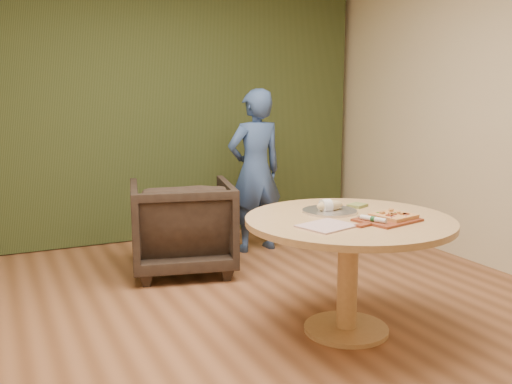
{
  "coord_description": "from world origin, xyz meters",
  "views": [
    {
      "loc": [
        -1.41,
        -2.84,
        1.54
      ],
      "look_at": [
        0.05,
        0.25,
        0.92
      ],
      "focal_mm": 40.0,
      "sensor_mm": 36.0,
      "label": 1
    }
  ],
  "objects_px": {
    "serving_tray": "(330,211)",
    "person_standing": "(255,171)",
    "pizza_paddle": "(386,220)",
    "cutlery_roll": "(373,219)",
    "pedestal_table": "(349,240)",
    "flatbread_pizza": "(393,216)",
    "bread_roll": "(329,206)",
    "armchair": "(182,221)"
  },
  "relations": [
    {
      "from": "serving_tray",
      "to": "person_standing",
      "type": "xyz_separation_m",
      "value": [
        0.3,
        1.78,
        0.02
      ]
    },
    {
      "from": "pizza_paddle",
      "to": "cutlery_roll",
      "type": "xyz_separation_m",
      "value": [
        -0.11,
        -0.02,
        0.02
      ]
    },
    {
      "from": "pedestal_table",
      "to": "flatbread_pizza",
      "type": "xyz_separation_m",
      "value": [
        0.21,
        -0.16,
        0.17
      ]
    },
    {
      "from": "bread_roll",
      "to": "pedestal_table",
      "type": "bearing_deg",
      "value": -80.96
    },
    {
      "from": "pedestal_table",
      "to": "pizza_paddle",
      "type": "bearing_deg",
      "value": -50.56
    },
    {
      "from": "flatbread_pizza",
      "to": "person_standing",
      "type": "distance_m",
      "value": 2.14
    },
    {
      "from": "cutlery_roll",
      "to": "armchair",
      "type": "xyz_separation_m",
      "value": [
        -0.59,
        1.85,
        -0.35
      ]
    },
    {
      "from": "bread_roll",
      "to": "person_standing",
      "type": "bearing_deg",
      "value": 80.08
    },
    {
      "from": "pizza_paddle",
      "to": "flatbread_pizza",
      "type": "bearing_deg",
      "value": -1.64
    },
    {
      "from": "pizza_paddle",
      "to": "person_standing",
      "type": "height_order",
      "value": "person_standing"
    },
    {
      "from": "serving_tray",
      "to": "bread_roll",
      "type": "bearing_deg",
      "value": 180.0
    },
    {
      "from": "armchair",
      "to": "cutlery_roll",
      "type": "bearing_deg",
      "value": 120.61
    },
    {
      "from": "armchair",
      "to": "serving_tray",
      "type": "bearing_deg",
      "value": 123.04
    },
    {
      "from": "flatbread_pizza",
      "to": "cutlery_roll",
      "type": "height_order",
      "value": "flatbread_pizza"
    },
    {
      "from": "pizza_paddle",
      "to": "flatbread_pizza",
      "type": "relative_size",
      "value": 1.78
    },
    {
      "from": "pedestal_table",
      "to": "person_standing",
      "type": "height_order",
      "value": "person_standing"
    },
    {
      "from": "cutlery_roll",
      "to": "bread_roll",
      "type": "relative_size",
      "value": 1.0
    },
    {
      "from": "pedestal_table",
      "to": "person_standing",
      "type": "bearing_deg",
      "value": 81.9
    },
    {
      "from": "pizza_paddle",
      "to": "bread_roll",
      "type": "distance_m",
      "value": 0.41
    },
    {
      "from": "pizza_paddle",
      "to": "cutlery_roll",
      "type": "bearing_deg",
      "value": 177.32
    },
    {
      "from": "flatbread_pizza",
      "to": "armchair",
      "type": "distance_m",
      "value": 2.01
    },
    {
      "from": "serving_tray",
      "to": "pedestal_table",
      "type": "bearing_deg",
      "value": -83.55
    },
    {
      "from": "pizza_paddle",
      "to": "flatbread_pizza",
      "type": "xyz_separation_m",
      "value": [
        0.06,
        0.01,
        0.02
      ]
    },
    {
      "from": "cutlery_roll",
      "to": "pedestal_table",
      "type": "bearing_deg",
      "value": 77.82
    },
    {
      "from": "flatbread_pizza",
      "to": "cutlery_roll",
      "type": "bearing_deg",
      "value": -169.23
    },
    {
      "from": "bread_roll",
      "to": "armchair",
      "type": "distance_m",
      "value": 1.6
    },
    {
      "from": "armchair",
      "to": "pizza_paddle",
      "type": "bearing_deg",
      "value": 123.93
    },
    {
      "from": "flatbread_pizza",
      "to": "armchair",
      "type": "relative_size",
      "value": 0.31
    },
    {
      "from": "pizza_paddle",
      "to": "flatbread_pizza",
      "type": "distance_m",
      "value": 0.07
    },
    {
      "from": "bread_roll",
      "to": "armchair",
      "type": "bearing_deg",
      "value": 109.75
    },
    {
      "from": "armchair",
      "to": "person_standing",
      "type": "height_order",
      "value": "person_standing"
    },
    {
      "from": "pizza_paddle",
      "to": "serving_tray",
      "type": "bearing_deg",
      "value": 101.3
    },
    {
      "from": "pedestal_table",
      "to": "serving_tray",
      "type": "xyz_separation_m",
      "value": [
        -0.02,
        0.19,
        0.15
      ]
    },
    {
      "from": "pedestal_table",
      "to": "person_standing",
      "type": "distance_m",
      "value": 2.0
    },
    {
      "from": "cutlery_roll",
      "to": "bread_roll",
      "type": "bearing_deg",
      "value": 77.6
    },
    {
      "from": "person_standing",
      "to": "armchair",
      "type": "bearing_deg",
      "value": 17.2
    },
    {
      "from": "flatbread_pizza",
      "to": "serving_tray",
      "type": "xyz_separation_m",
      "value": [
        -0.23,
        0.36,
        -0.02
      ]
    },
    {
      "from": "flatbread_pizza",
      "to": "person_standing",
      "type": "height_order",
      "value": "person_standing"
    },
    {
      "from": "flatbread_pizza",
      "to": "serving_tray",
      "type": "height_order",
      "value": "flatbread_pizza"
    },
    {
      "from": "pedestal_table",
      "to": "pizza_paddle",
      "type": "height_order",
      "value": "pizza_paddle"
    },
    {
      "from": "cutlery_roll",
      "to": "bread_roll",
      "type": "distance_m",
      "value": 0.4
    },
    {
      "from": "pizza_paddle",
      "to": "bread_roll",
      "type": "height_order",
      "value": "bread_roll"
    }
  ]
}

